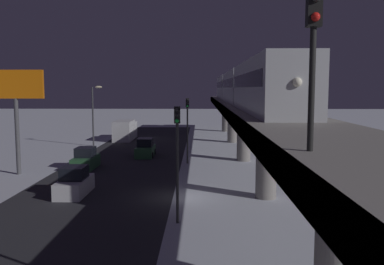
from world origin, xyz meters
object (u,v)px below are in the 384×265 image
(sedan_white, at_px, (74,183))
(box_truck, at_px, (125,130))
(rail_signal, at_px, (313,42))
(commercial_billboard, at_px, (16,95))
(sedan_green, at_px, (145,149))
(traffic_light_mid, at_px, (187,121))
(traffic_light_near, at_px, (177,147))
(subway_train, at_px, (240,86))
(sedan_green_2, at_px, (86,160))

(sedan_white, bearing_deg, box_truck, -86.30)
(box_truck, bearing_deg, rail_signal, 105.54)
(box_truck, distance_m, commercial_billboard, 25.32)
(sedan_green, height_order, traffic_light_mid, traffic_light_mid)
(box_truck, distance_m, traffic_light_near, 38.28)
(sedan_white, bearing_deg, subway_train, -125.17)
(traffic_light_near, xyz_separation_m, commercial_billboard, (14.34, -12.73, 2.63))
(subway_train, height_order, sedan_green_2, subway_train)
(sedan_green_2, height_order, traffic_light_mid, traffic_light_mid)
(sedan_white, bearing_deg, traffic_light_near, 141.21)
(sedan_green_2, relative_size, traffic_light_mid, 0.63)
(rail_signal, relative_size, sedan_white, 0.99)
(rail_signal, distance_m, sedan_white, 22.48)
(sedan_green_2, bearing_deg, subway_train, -148.13)
(box_truck, relative_size, commercial_billboard, 0.83)
(traffic_light_mid, relative_size, commercial_billboard, 0.72)
(sedan_green, distance_m, sedan_green_2, 8.34)
(rail_signal, xyz_separation_m, traffic_light_near, (4.02, -11.66, -4.31))
(sedan_white, distance_m, box_truck, 31.02)
(rail_signal, distance_m, commercial_billboard, 30.58)
(rail_signal, bearing_deg, commercial_billboard, -53.03)
(box_truck, height_order, traffic_light_mid, traffic_light_mid)
(sedan_white, relative_size, traffic_light_near, 0.63)
(subway_train, bearing_deg, sedan_green, 12.74)
(traffic_light_near, bearing_deg, sedan_green, -78.14)
(traffic_light_near, relative_size, commercial_billboard, 0.72)
(subway_train, distance_m, traffic_light_near, 25.58)
(sedan_green_2, height_order, sedan_white, same)
(traffic_light_mid, bearing_deg, box_truck, -63.21)
(rail_signal, height_order, traffic_light_mid, rail_signal)
(sedan_white, distance_m, traffic_light_near, 10.20)
(sedan_white, height_order, traffic_light_near, traffic_light_near)
(rail_signal, xyz_separation_m, sedan_green_2, (13.32, -27.07, -7.71))
(rail_signal, relative_size, traffic_light_mid, 0.62)
(rail_signal, height_order, sedan_white, rail_signal)
(rail_signal, height_order, commercial_billboard, rail_signal)
(traffic_light_near, bearing_deg, traffic_light_mid, -90.00)
(sedan_green_2, bearing_deg, traffic_light_near, 121.11)
(subway_train, distance_m, traffic_light_mid, 9.30)
(rail_signal, distance_m, sedan_green_2, 31.14)
(sedan_white, height_order, box_truck, box_truck)
(sedan_white, distance_m, commercial_billboard, 11.32)
(subway_train, relative_size, traffic_light_mid, 8.67)
(rail_signal, xyz_separation_m, traffic_light_mid, (4.02, -29.82, -4.31))
(traffic_light_near, bearing_deg, rail_signal, 109.04)
(rail_signal, relative_size, traffic_light_near, 0.62)
(sedan_green_2, xyz_separation_m, box_truck, (0.20, -21.57, 0.55))
(sedan_green_2, distance_m, commercial_billboard, 8.30)
(sedan_white, relative_size, box_truck, 0.55)
(rail_signal, height_order, box_truck, rail_signal)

